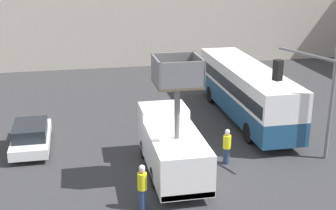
{
  "coord_description": "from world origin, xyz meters",
  "views": [
    {
      "loc": [
        -3.82,
        -19.33,
        9.77
      ],
      "look_at": [
        0.2,
        0.55,
        3.06
      ],
      "focal_mm": 50.0,
      "sensor_mm": 36.0,
      "label": 1
    }
  ],
  "objects_px": {
    "utility_truck": "(172,144)",
    "road_worker_near_truck": "(142,187)",
    "traffic_light_pole": "(313,86)",
    "road_worker_directing": "(227,147)",
    "city_bus": "(246,89)",
    "parked_car_curbside": "(31,136)"
  },
  "relations": [
    {
      "from": "road_worker_near_truck",
      "to": "traffic_light_pole",
      "type": "bearing_deg",
      "value": -9.45
    },
    {
      "from": "traffic_light_pole",
      "to": "road_worker_near_truck",
      "type": "xyz_separation_m",
      "value": [
        -8.28,
        -2.5,
        -2.93
      ]
    },
    {
      "from": "city_bus",
      "to": "road_worker_directing",
      "type": "relative_size",
      "value": 6.5
    },
    {
      "from": "road_worker_near_truck",
      "to": "parked_car_curbside",
      "type": "relative_size",
      "value": 0.43
    },
    {
      "from": "road_worker_directing",
      "to": "utility_truck",
      "type": "bearing_deg",
      "value": 165.63
    },
    {
      "from": "road_worker_near_truck",
      "to": "road_worker_directing",
      "type": "relative_size",
      "value": 1.09
    },
    {
      "from": "city_bus",
      "to": "road_worker_directing",
      "type": "xyz_separation_m",
      "value": [
        -3.07,
        -5.79,
        -1.05
      ]
    },
    {
      "from": "road_worker_directing",
      "to": "parked_car_curbside",
      "type": "relative_size",
      "value": 0.4
    },
    {
      "from": "city_bus",
      "to": "parked_car_curbside",
      "type": "height_order",
      "value": "city_bus"
    },
    {
      "from": "city_bus",
      "to": "road_worker_directing",
      "type": "height_order",
      "value": "city_bus"
    },
    {
      "from": "road_worker_near_truck",
      "to": "road_worker_directing",
      "type": "height_order",
      "value": "road_worker_near_truck"
    },
    {
      "from": "utility_truck",
      "to": "road_worker_near_truck",
      "type": "xyz_separation_m",
      "value": [
        -1.77,
        -2.77,
        -0.51
      ]
    },
    {
      "from": "traffic_light_pole",
      "to": "road_worker_near_truck",
      "type": "relative_size",
      "value": 2.96
    },
    {
      "from": "utility_truck",
      "to": "city_bus",
      "type": "height_order",
      "value": "utility_truck"
    },
    {
      "from": "traffic_light_pole",
      "to": "road_worker_directing",
      "type": "relative_size",
      "value": 3.23
    },
    {
      "from": "utility_truck",
      "to": "road_worker_directing",
      "type": "height_order",
      "value": "utility_truck"
    },
    {
      "from": "utility_truck",
      "to": "road_worker_near_truck",
      "type": "relative_size",
      "value": 3.18
    },
    {
      "from": "road_worker_near_truck",
      "to": "parked_car_curbside",
      "type": "bearing_deg",
      "value": 97.72
    },
    {
      "from": "traffic_light_pole",
      "to": "parked_car_curbside",
      "type": "distance_m",
      "value": 14.14
    },
    {
      "from": "utility_truck",
      "to": "parked_car_curbside",
      "type": "bearing_deg",
      "value": 146.79
    },
    {
      "from": "utility_truck",
      "to": "city_bus",
      "type": "distance_m",
      "value": 8.68
    },
    {
      "from": "city_bus",
      "to": "parked_car_curbside",
      "type": "xyz_separation_m",
      "value": [
        -12.38,
        -2.12,
        -1.21
      ]
    }
  ]
}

